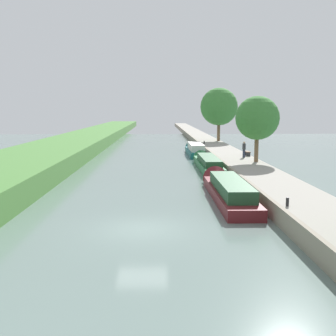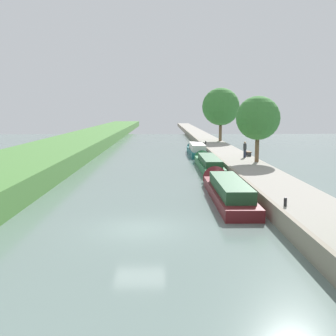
{
  "view_description": "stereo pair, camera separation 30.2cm",
  "coord_description": "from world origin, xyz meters",
  "px_view_note": "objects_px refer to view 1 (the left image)",
  "views": [
    {
      "loc": [
        0.81,
        -19.64,
        5.84
      ],
      "look_at": [
        1.63,
        14.42,
        1.0
      ],
      "focal_mm": 43.96,
      "sensor_mm": 36.0,
      "label": 1
    },
    {
      "loc": [
        1.11,
        -19.65,
        5.84
      ],
      "look_at": [
        1.63,
        14.42,
        1.0
      ],
      "focal_mm": 43.96,
      "sensor_mm": 36.0,
      "label": 2
    }
  ],
  "objects_px": {
    "narrowboat_teal": "(195,150)",
    "person_walking": "(244,149)",
    "narrowboat_green": "(207,163)",
    "mooring_bollard_far": "(204,143)",
    "park_bench": "(247,152)",
    "narrowboat_maroon": "(227,189)",
    "mooring_bollard_near": "(287,202)"
  },
  "relations": [
    {
      "from": "mooring_bollard_near",
      "to": "park_bench",
      "type": "height_order",
      "value": "park_bench"
    },
    {
      "from": "person_walking",
      "to": "mooring_bollard_far",
      "type": "height_order",
      "value": "person_walking"
    },
    {
      "from": "narrowboat_maroon",
      "to": "person_walking",
      "type": "relative_size",
      "value": 7.39
    },
    {
      "from": "mooring_bollard_near",
      "to": "narrowboat_maroon",
      "type": "bearing_deg",
      "value": 106.52
    },
    {
      "from": "narrowboat_teal",
      "to": "person_walking",
      "type": "bearing_deg",
      "value": -71.51
    },
    {
      "from": "person_walking",
      "to": "narrowboat_maroon",
      "type": "bearing_deg",
      "value": -105.7
    },
    {
      "from": "park_bench",
      "to": "narrowboat_green",
      "type": "bearing_deg",
      "value": -148.89
    },
    {
      "from": "person_walking",
      "to": "mooring_bollard_far",
      "type": "relative_size",
      "value": 3.69
    },
    {
      "from": "mooring_bollard_near",
      "to": "park_bench",
      "type": "bearing_deg",
      "value": 82.73
    },
    {
      "from": "narrowboat_teal",
      "to": "park_bench",
      "type": "distance_m",
      "value": 11.28
    },
    {
      "from": "person_walking",
      "to": "park_bench",
      "type": "distance_m",
      "value": 1.85
    },
    {
      "from": "narrowboat_teal",
      "to": "mooring_bollard_far",
      "type": "bearing_deg",
      "value": 69.75
    },
    {
      "from": "person_walking",
      "to": "mooring_bollard_far",
      "type": "distance_m",
      "value": 16.7
    },
    {
      "from": "narrowboat_maroon",
      "to": "narrowboat_green",
      "type": "relative_size",
      "value": 0.98
    },
    {
      "from": "park_bench",
      "to": "narrowboat_teal",
      "type": "bearing_deg",
      "value": 114.52
    },
    {
      "from": "narrowboat_green",
      "to": "mooring_bollard_near",
      "type": "xyz_separation_m",
      "value": [
        1.65,
        -20.37,
        0.65
      ]
    },
    {
      "from": "narrowboat_teal",
      "to": "person_walking",
      "type": "xyz_separation_m",
      "value": [
        3.97,
        -11.87,
        1.23
      ]
    },
    {
      "from": "mooring_bollard_far",
      "to": "person_walking",
      "type": "bearing_deg",
      "value": -82.26
    },
    {
      "from": "narrowboat_green",
      "to": "park_bench",
      "type": "xyz_separation_m",
      "value": [
        4.6,
        2.77,
        0.77
      ]
    },
    {
      "from": "person_walking",
      "to": "mooring_bollard_near",
      "type": "bearing_deg",
      "value": -95.96
    },
    {
      "from": "narrowboat_maroon",
      "to": "person_walking",
      "type": "distance_m",
      "value": 15.57
    },
    {
      "from": "narrowboat_green",
      "to": "mooring_bollard_far",
      "type": "distance_m",
      "value": 17.77
    },
    {
      "from": "mooring_bollard_far",
      "to": "narrowboat_maroon",
      "type": "bearing_deg",
      "value": -93.55
    },
    {
      "from": "person_walking",
      "to": "mooring_bollard_far",
      "type": "xyz_separation_m",
      "value": [
        -2.25,
        16.54,
        -0.65
      ]
    },
    {
      "from": "narrowboat_maroon",
      "to": "mooring_bollard_near",
      "type": "bearing_deg",
      "value": -73.48
    },
    {
      "from": "park_bench",
      "to": "person_walking",
      "type": "bearing_deg",
      "value": -113.37
    },
    {
      "from": "narrowboat_green",
      "to": "mooring_bollard_near",
      "type": "distance_m",
      "value": 20.44
    },
    {
      "from": "park_bench",
      "to": "narrowboat_maroon",
      "type": "bearing_deg",
      "value": -106.48
    },
    {
      "from": "mooring_bollard_far",
      "to": "narrowboat_teal",
      "type": "bearing_deg",
      "value": -110.25
    },
    {
      "from": "narrowboat_maroon",
      "to": "narrowboat_green",
      "type": "distance_m",
      "value": 13.79
    },
    {
      "from": "narrowboat_maroon",
      "to": "narrowboat_green",
      "type": "bearing_deg",
      "value": 88.73
    },
    {
      "from": "narrowboat_green",
      "to": "park_bench",
      "type": "relative_size",
      "value": 8.3
    }
  ]
}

